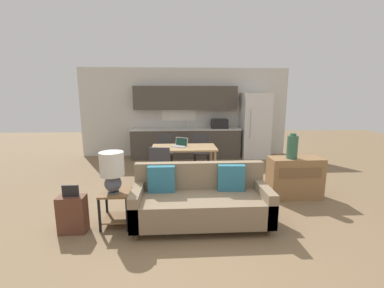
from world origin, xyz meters
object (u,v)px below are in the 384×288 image
object	(u,v)px
couch	(201,201)
suitcase	(73,214)
side_table	(116,203)
laptop	(180,144)
dining_chair_near_left	(161,166)
refrigerator	(255,126)
dining_chair_far_right	(201,149)
dining_table	(184,150)
table_lamp	(112,169)
vase	(292,147)
dining_chair_far_left	(165,150)
credenza	(295,178)

from	to	relation	value
couch	suitcase	distance (m)	1.81
suitcase	side_table	bearing A→B (deg)	15.84
laptop	couch	bearing A→B (deg)	-50.65
dining_chair_near_left	suitcase	world-z (taller)	dining_chair_near_left
dining_chair_near_left	suitcase	bearing A→B (deg)	61.88
refrigerator	dining_chair_far_right	xyz separation A→B (m)	(-1.74, -1.13, -0.47)
dining_table	table_lamp	size ratio (longest dim) A/B	2.45
side_table	laptop	bearing A→B (deg)	66.55
refrigerator	suitcase	bearing A→B (deg)	-132.20
dining_table	laptop	bearing A→B (deg)	142.31
refrigerator	vase	xyz separation A→B (m)	(-0.28, -3.20, 0.00)
dining_chair_far_right	dining_table	bearing A→B (deg)	-121.33
dining_chair_near_left	dining_chair_far_right	xyz separation A→B (m)	(0.95, 1.54, 0.00)
refrigerator	suitcase	world-z (taller)	refrigerator
dining_table	laptop	xyz separation A→B (m)	(-0.08, 0.07, 0.11)
refrigerator	side_table	xyz separation A→B (m)	(-3.26, -4.06, -0.63)
table_lamp	dining_chair_far_left	xyz separation A→B (m)	(0.60, 2.96, -0.37)
credenza	laptop	world-z (taller)	laptop
side_table	table_lamp	xyz separation A→B (m)	(-0.02, -0.04, 0.52)
dining_chair_far_right	vase	bearing A→B (deg)	-54.58
credenza	dining_table	bearing A→B (deg)	147.72
laptop	suitcase	world-z (taller)	laptop
refrigerator	couch	bearing A→B (deg)	-116.47
couch	dining_chair_near_left	size ratio (longest dim) A/B	2.19
side_table	vase	size ratio (longest dim) A/B	1.12
table_lamp	dining_chair_near_left	bearing A→B (deg)	67.42
dining_table	credenza	distance (m)	2.41
dining_table	suitcase	xyz separation A→B (m)	(-1.62, -2.32, -0.39)
dining_chair_far_left	credenza	bearing A→B (deg)	-42.45
table_lamp	credenza	xyz separation A→B (m)	(3.10, 0.92, -0.49)
dining_table	dining_chair_near_left	bearing A→B (deg)	-121.57
refrigerator	dining_chair_far_left	size ratio (longest dim) A/B	2.15
dining_chair_far_left	suitcase	size ratio (longest dim) A/B	1.32
dining_table	couch	xyz separation A→B (m)	(0.18, -2.17, -0.31)
refrigerator	suitcase	distance (m)	5.73
laptop	table_lamp	bearing A→B (deg)	-81.02
laptop	dining_chair_far_left	bearing A→B (deg)	151.77
refrigerator	table_lamp	xyz separation A→B (m)	(-3.28, -4.09, -0.11)
table_lamp	couch	bearing A→B (deg)	1.45
side_table	dining_chair_far_left	xyz separation A→B (m)	(0.58, 2.92, 0.16)
dining_table	side_table	xyz separation A→B (m)	(-1.05, -2.17, -0.32)
credenza	laptop	bearing A→B (deg)	147.49
refrigerator	dining_chair_far_right	bearing A→B (deg)	-146.94
side_table	dining_chair_far_right	size ratio (longest dim) A/B	0.57
couch	table_lamp	bearing A→B (deg)	-178.55
dining_table	credenza	world-z (taller)	credenza
dining_chair_far_left	suitcase	xyz separation A→B (m)	(-1.14, -3.08, -0.23)
side_table	credenza	size ratio (longest dim) A/B	0.54
credenza	vase	xyz separation A→B (m)	(-0.10, -0.03, 0.59)
vase	laptop	size ratio (longest dim) A/B	1.13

